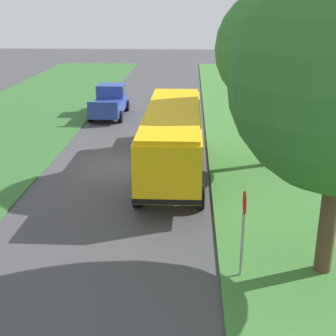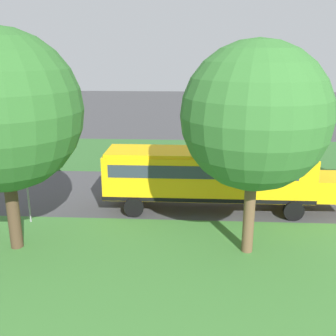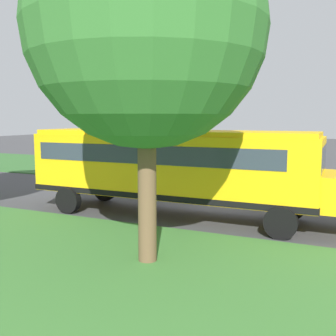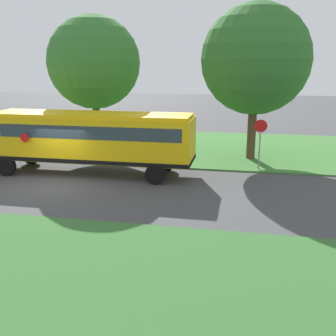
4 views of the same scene
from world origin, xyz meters
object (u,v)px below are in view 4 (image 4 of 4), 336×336
oak_tree_roadside_mid (258,61)px  stop_sign (260,138)px  school_bus (86,137)px  oak_tree_beside_bus (95,62)px

oak_tree_roadside_mid → stop_sign: bearing=5.9°
stop_sign → oak_tree_roadside_mid: bearing=-174.1°
oak_tree_roadside_mid → stop_sign: size_ratio=3.26×
school_bus → stop_sign: bearing=104.9°
stop_sign → school_bus: bearing=-75.1°
oak_tree_beside_bus → stop_sign: 11.00m
oak_tree_beside_bus → oak_tree_roadside_mid: 9.70m
school_bus → oak_tree_beside_bus: bearing=-166.6°
school_bus → stop_sign: 9.14m
oak_tree_beside_bus → stop_sign: bearing=76.5°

